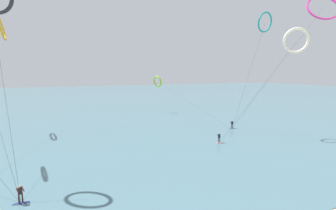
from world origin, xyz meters
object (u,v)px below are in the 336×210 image
Objects in this scene: surfer_navy at (20,195)px; kite_lime at (157,82)px; surfer_coral at (219,138)px; kite_magenta at (323,8)px; kite_amber at (1,26)px; kite_teal at (265,22)px; kite_ivory at (296,41)px; surfer_cobalt at (232,125)px.

surfer_navy is 50.58m from kite_lime.
kite_magenta reaches higher than surfer_coral.
kite_teal is at bearing -120.78° from kite_amber.
kite_ivory reaches higher than surfer_coral.
surfer_coral is at bearing 61.65° from surfer_cobalt.
surfer_cobalt is 21.31m from kite_ivory.
surfer_navy is 37.31m from kite_amber.
surfer_navy is 0.10× the size of kite_ivory.
kite_magenta reaches higher than surfer_navy.
surfer_cobalt is 25.18m from kite_magenta.
surfer_navy is at bearing 125.64° from kite_lime.
kite_lime is (35.10, 9.45, -11.22)m from kite_amber.
surfer_navy is 42.95m from kite_teal.
kite_teal is 48.50m from kite_amber.
kite_magenta is at bearing 178.05° from kite_lime.
surfer_coral is at bearing -129.09° from kite_amber.
surfer_coral is 0.08× the size of kite_teal.
surfer_cobalt is at bearing -114.95° from kite_amber.
surfer_coral is 25.58m from kite_magenta.
surfer_navy is at bearing 10.59° from surfer_coral.
kite_magenta is (11.94, -39.00, 12.36)m from kite_lime.
kite_teal reaches higher than kite_lime.
kite_magenta is at bearing 154.44° from surfer_navy.
surfer_cobalt is at bearing -66.57° from kite_ivory.
kite_ivory is (6.81, -7.59, 15.14)m from surfer_coral.
kite_lime is (28.90, 40.70, 8.19)m from surfer_navy.
kite_lime is at bearing -99.20° from surfer_coral.
surfer_coral is 1.00× the size of surfer_cobalt.
kite_ivory is at bearing -131.69° from kite_amber.
kite_magenta is (5.30, -13.55, 20.56)m from surfer_cobalt.
kite_teal is 0.81× the size of kite_lime.
surfer_navy and surfer_cobalt have the same top height.
kite_lime is (-4.86, 40.35, -6.94)m from kite_ivory.
kite_amber reaches higher than surfer_coral.
kite_ivory is (-1.78, -14.90, 15.14)m from surfer_cobalt.
surfer_navy is at bearing 30.82° from kite_ivory.
kite_lime is at bearing -81.72° from kite_teal.
surfer_coral is 22.05m from kite_teal.
kite_lime is (-8.19, 31.32, -11.33)m from kite_teal.
kite_teal is at bearing 166.24° from surfer_navy.
kite_ivory is (-3.33, -9.03, -4.39)m from kite_teal.
kite_teal is (37.09, 9.38, 19.53)m from surfer_navy.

